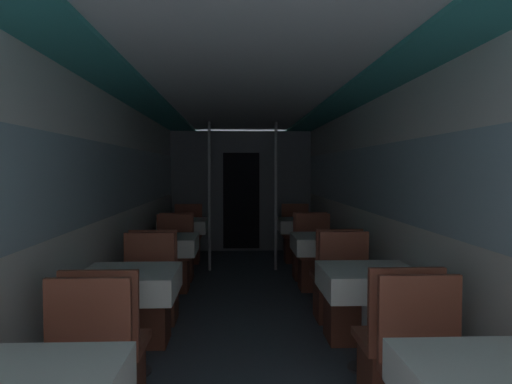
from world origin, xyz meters
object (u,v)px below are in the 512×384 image
chair_left_far_1 (146,309)px  chair_left_far_3 (188,245)px  chair_right_near_3 (308,258)px  chair_left_far_2 (173,267)px  support_pole_left_3 (209,196)px  chair_right_far_2 (314,266)px  chair_right_far_3 (296,244)px  chair_left_near_1 (108,370)px  support_pole_right_3 (276,196)px  chair_right_near_1 (396,365)px  chair_left_near_3 (178,259)px  chair_right_far_1 (348,307)px  dining_table_right_3 (302,226)px  dining_table_left_3 (183,227)px  dining_table_left_1 (130,286)px  chair_left_near_2 (157,293)px  dining_table_right_1 (368,283)px  dining_table_left_2 (166,246)px  dining_table_right_2 (324,245)px  chair_right_near_2 (335,291)px

chair_left_far_1 → chair_left_far_3: same height
chair_right_near_3 → chair_left_far_2: bearing=-162.4°
chair_left_far_2 → support_pole_left_3: size_ratio=0.42×
chair_right_far_2 → chair_right_far_3: 1.79m
chair_left_near_1 → chair_left_far_2: same height
support_pole_right_3 → support_pole_left_3: bearing=180.0°
chair_right_near_1 → chair_left_near_3: bearing=115.3°
chair_left_near_3 → support_pole_right_3: (1.32, 0.63, 0.78)m
chair_left_far_2 → chair_right_near_1: 3.48m
chair_left_far_3 → chair_right_far_1: 3.96m
chair_left_far_1 → chair_left_far_2: same height
chair_right_far_3 → dining_table_right_3: bearing=90.0°
dining_table_left_3 → chair_left_near_3: 0.72m
support_pole_left_3 → chair_right_far_2: size_ratio=2.36×
dining_table_left_1 → chair_right_far_1: 1.84m
chair_left_near_2 → dining_table_right_1: 2.08m
dining_table_left_2 → chair_left_near_3: (-0.00, 1.17, -0.34)m
dining_table_right_1 → chair_right_far_2: chair_right_far_2 is taller
chair_left_near_2 → chair_right_far_2: bearing=36.5°
dining_table_left_1 → dining_table_left_3: 3.58m
dining_table_left_3 → dining_table_right_2: 2.47m
chair_right_far_3 → chair_left_far_1: bearing=64.7°
chair_left_far_1 → support_pole_left_3: support_pole_left_3 is taller
chair_left_far_1 → chair_left_near_3: bearing=-90.0°
dining_table_left_3 → chair_right_near_2: (1.69, -2.42, -0.34)m
dining_table_right_2 → chair_right_far_1: bearing=-90.0°
chair_left_far_2 → chair_right_near_2: 2.11m
chair_right_far_1 → chair_left_near_2: bearing=-17.6°
dining_table_left_1 → chair_left_near_2: 1.22m
dining_table_right_1 → dining_table_left_3: bearing=115.3°
dining_table_right_1 → chair_right_far_3: 4.22m
chair_right_far_1 → chair_right_far_2: (0.00, 1.79, 0.00)m
chair_right_near_1 → chair_left_far_2: bearing=119.1°
chair_left_near_3 → chair_right_far_2: same height
dining_table_left_1 → chair_left_near_2: chair_left_near_2 is taller
dining_table_right_2 → chair_left_near_1: bearing=-125.0°
dining_table_left_3 → dining_table_right_1: 3.96m
chair_left_near_1 → dining_table_right_1: size_ratio=1.22×
dining_table_left_3 → dining_table_right_3: bearing=0.0°
chair_left_near_3 → chair_right_near_1: size_ratio=1.00×
chair_left_near_2 → chair_left_far_2: size_ratio=1.00×
chair_left_near_2 → support_pole_right_3: (1.32, 2.42, 0.78)m
dining_table_right_2 → dining_table_right_3: size_ratio=1.00×
chair_right_near_1 → chair_right_far_3: bearing=90.0°
chair_left_near_3 → dining_table_left_2: bearing=-90.0°
chair_right_near_3 → support_pole_right_3: 1.07m
chair_right_far_3 → chair_left_near_2: bearing=60.9°
chair_left_near_1 → chair_right_far_3: (1.69, 4.84, 0.00)m
dining_table_right_1 → chair_right_near_3: 2.98m
dining_table_left_2 → chair_left_near_3: chair_left_near_3 is taller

